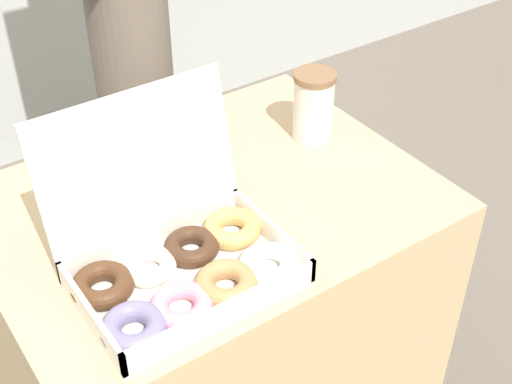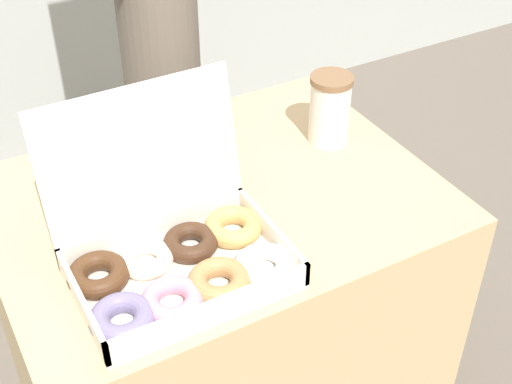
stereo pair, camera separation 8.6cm
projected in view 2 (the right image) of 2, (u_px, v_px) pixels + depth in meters
name	position (u px, v px, depth m)	size (l,w,h in m)	color
table	(221.00, 329.00, 1.51)	(0.80, 0.60, 0.71)	tan
donut_box	(176.00, 256.00, 1.11)	(0.37, 0.29, 0.27)	white
coffee_cup	(330.00, 109.00, 1.40)	(0.08, 0.08, 0.14)	silver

